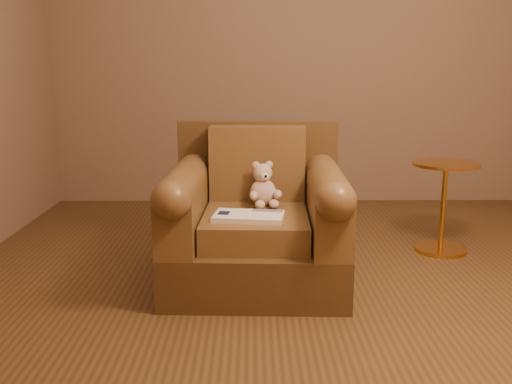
{
  "coord_description": "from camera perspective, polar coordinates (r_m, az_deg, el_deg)",
  "views": [
    {
      "loc": [
        -0.31,
        -2.91,
        1.15
      ],
      "look_at": [
        -0.29,
        -0.0,
        0.52
      ],
      "focal_mm": 40.0,
      "sensor_mm": 36.0,
      "label": 1
    }
  ],
  "objects": [
    {
      "name": "floor",
      "position": [
        3.15,
        5.32,
        -9.21
      ],
      "size": [
        4.0,
        4.0,
        0.0
      ],
      "primitive_type": "plane",
      "color": "brown",
      "rests_on": "ground"
    },
    {
      "name": "armchair",
      "position": [
        3.11,
        0.01,
        -3.06
      ],
      "size": [
        0.97,
        0.92,
        0.84
      ],
      "rotation": [
        0.0,
        0.0,
        -0.03
      ],
      "color": "#4B3419",
      "rests_on": "floor"
    },
    {
      "name": "teddy_bear",
      "position": [
        3.14,
        0.76,
        0.32
      ],
      "size": [
        0.18,
        0.21,
        0.25
      ],
      "rotation": [
        0.0,
        0.0,
        0.23
      ],
      "color": "#CDA990",
      "rests_on": "armchair"
    },
    {
      "name": "guidebook",
      "position": [
        2.88,
        -0.76,
        -2.45
      ],
      "size": [
        0.38,
        0.26,
        0.03
      ],
      "rotation": [
        0.0,
        0.0,
        -0.14
      ],
      "color": "beige",
      "rests_on": "armchair"
    },
    {
      "name": "side_table",
      "position": [
        3.78,
        18.23,
        -1.16
      ],
      "size": [
        0.41,
        0.41,
        0.57
      ],
      "color": "gold",
      "rests_on": "floor"
    }
  ]
}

